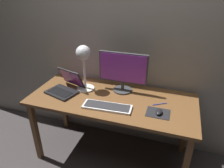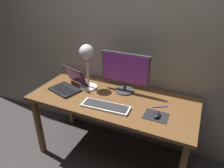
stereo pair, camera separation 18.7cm
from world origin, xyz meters
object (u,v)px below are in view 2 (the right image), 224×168
at_px(mouse, 157,115).
at_px(monitor, 125,71).
at_px(desk_lamp, 87,58).
at_px(keyboard_main, 106,106).
at_px(laptop, 70,83).
at_px(pen, 160,107).

bearing_deg(mouse, monitor, 143.91).
bearing_deg(desk_lamp, mouse, -14.92).
bearing_deg(mouse, desk_lamp, 165.08).
distance_m(keyboard_main, laptop, 0.53).
height_order(keyboard_main, desk_lamp, desk_lamp).
bearing_deg(laptop, keyboard_main, -18.87).
height_order(monitor, desk_lamp, desk_lamp).
bearing_deg(pen, keyboard_main, -155.15).
distance_m(laptop, pen, 0.95).
distance_m(mouse, pen, 0.15).
height_order(desk_lamp, mouse, desk_lamp).
distance_m(monitor, mouse, 0.54).
relative_size(keyboard_main, desk_lamp, 0.95).
distance_m(monitor, pen, 0.48).
bearing_deg(pen, laptop, -178.06).
bearing_deg(mouse, laptop, 172.95).
bearing_deg(laptop, monitor, 17.94).
bearing_deg(keyboard_main, pen, 24.85).
relative_size(monitor, desk_lamp, 1.03).
relative_size(laptop, desk_lamp, 0.80).
relative_size(mouse, pen, 0.69).
relative_size(laptop, pen, 2.69).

